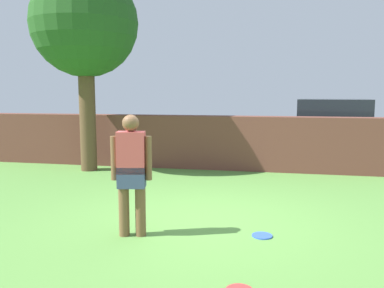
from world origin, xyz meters
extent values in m
plane|color=#568C3D|center=(0.00, 0.00, 0.00)|extent=(40.00, 40.00, 0.00)
cube|color=brown|center=(-1.50, 4.22, 0.67)|extent=(10.61, 0.50, 1.33)
cylinder|color=brown|center=(-3.45, 3.37, 1.42)|extent=(0.39, 0.39, 2.84)
sphere|color=#23511E|center=(-3.45, 3.37, 3.54)|extent=(2.54, 2.54, 2.54)
cylinder|color=brown|center=(-0.70, -0.76, 0.42)|extent=(0.14, 0.14, 0.85)
cylinder|color=brown|center=(-0.91, -0.80, 0.42)|extent=(0.14, 0.14, 0.85)
cube|color=#3F4C72|center=(-0.80, -0.78, 0.80)|extent=(0.40, 0.29, 0.28)
cube|color=#CC4C4C|center=(-0.80, -0.78, 1.12)|extent=(0.40, 0.29, 0.55)
sphere|color=brown|center=(-0.80, -0.78, 1.51)|extent=(0.22, 0.22, 0.22)
cylinder|color=brown|center=(-0.58, -0.73, 1.05)|extent=(0.09, 0.09, 0.58)
cylinder|color=brown|center=(-1.02, -0.82, 1.05)|extent=(0.09, 0.09, 0.58)
cube|color=black|center=(2.71, 6.59, 0.72)|extent=(4.38, 2.23, 0.80)
cube|color=#1E2328|center=(2.71, 6.59, 1.42)|extent=(2.18, 1.74, 0.60)
cylinder|color=black|center=(4.17, 7.25, 0.32)|extent=(0.66, 0.30, 0.64)
cylinder|color=black|center=(1.47, 7.61, 0.32)|extent=(0.66, 0.30, 0.64)
cylinder|color=black|center=(1.25, 5.92, 0.32)|extent=(0.66, 0.30, 0.64)
cylinder|color=blue|center=(0.90, -0.46, 0.01)|extent=(0.27, 0.27, 0.02)
camera|label=1|loc=(1.03, -5.69, 1.90)|focal=37.56mm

